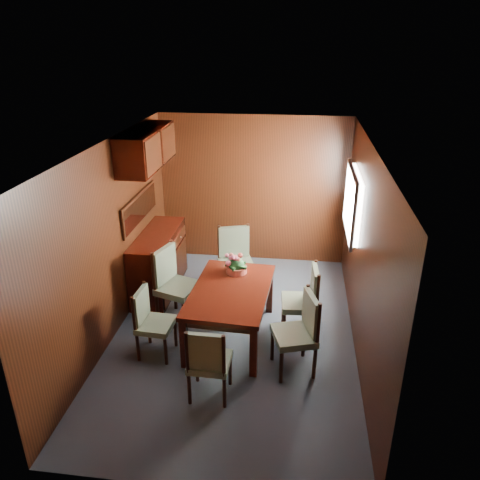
# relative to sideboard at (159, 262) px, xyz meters

# --- Properties ---
(ground) EXTENTS (4.50, 4.50, 0.00)m
(ground) POSITION_rel_sideboard_xyz_m (1.25, -1.00, -0.45)
(ground) COLOR #323B44
(ground) RESTS_ON ground
(room_shell) EXTENTS (3.06, 4.52, 2.41)m
(room_shell) POSITION_rel_sideboard_xyz_m (1.15, -0.67, 1.18)
(room_shell) COLOR black
(room_shell) RESTS_ON ground
(sideboard) EXTENTS (0.48, 1.40, 0.90)m
(sideboard) POSITION_rel_sideboard_xyz_m (0.00, 0.00, 0.00)
(sideboard) COLOR black
(sideboard) RESTS_ON ground
(dining_table) EXTENTS (1.00, 1.51, 0.68)m
(dining_table) POSITION_rel_sideboard_xyz_m (1.22, -1.05, 0.14)
(dining_table) COLOR black
(dining_table) RESTS_ON ground
(chair_left_near) EXTENTS (0.42, 0.43, 0.86)m
(chair_left_near) POSITION_rel_sideboard_xyz_m (0.34, -1.50, 0.03)
(chair_left_near) COLOR black
(chair_left_near) RESTS_ON ground
(chair_left_far) EXTENTS (0.60, 0.61, 1.04)m
(chair_left_far) POSITION_rel_sideboard_xyz_m (0.41, -0.74, 0.13)
(chair_left_far) COLOR black
(chair_left_far) RESTS_ON ground
(chair_right_near) EXTENTS (0.55, 0.57, 0.96)m
(chair_right_near) POSITION_rel_sideboard_xyz_m (2.07, -1.56, 0.08)
(chair_right_near) COLOR black
(chair_right_near) RESTS_ON ground
(chair_right_far) EXTENTS (0.46, 0.48, 0.94)m
(chair_right_far) POSITION_rel_sideboard_xyz_m (2.13, -0.86, 0.07)
(chair_right_far) COLOR black
(chair_right_far) RESTS_ON ground
(chair_head) EXTENTS (0.43, 0.41, 0.88)m
(chair_head) POSITION_rel_sideboard_xyz_m (1.15, -2.17, 0.04)
(chair_head) COLOR black
(chair_head) RESTS_ON ground
(chair_foot) EXTENTS (0.60, 0.58, 1.02)m
(chair_foot) POSITION_rel_sideboard_xyz_m (1.12, 0.07, 0.11)
(chair_foot) COLOR black
(chair_foot) RESTS_ON ground
(flower_centerpiece) EXTENTS (0.29, 0.29, 0.29)m
(flower_centerpiece) POSITION_rel_sideboard_xyz_m (1.23, -0.61, 0.38)
(flower_centerpiece) COLOR #C3503B
(flower_centerpiece) RESTS_ON dining_table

